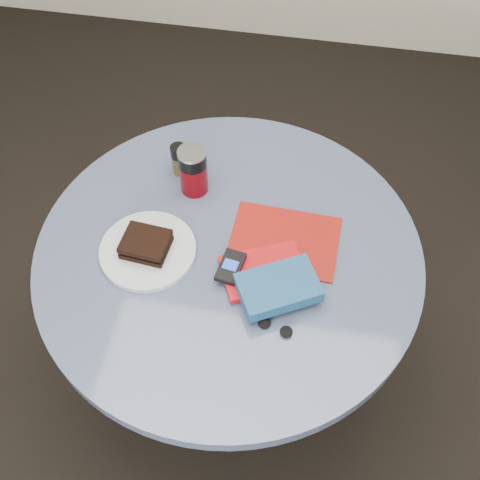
% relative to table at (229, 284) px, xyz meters
% --- Properties ---
extents(ground, '(4.00, 4.00, 0.00)m').
position_rel_table_xyz_m(ground, '(0.00, 0.00, -0.59)').
color(ground, black).
rests_on(ground, ground).
extents(table, '(1.00, 1.00, 0.75)m').
position_rel_table_xyz_m(table, '(0.00, 0.00, 0.00)').
color(table, black).
rests_on(table, ground).
extents(plate, '(0.29, 0.29, 0.02)m').
position_rel_table_xyz_m(plate, '(-0.20, -0.04, 0.17)').
color(plate, silver).
rests_on(plate, table).
extents(sandwich, '(0.12, 0.11, 0.04)m').
position_rel_table_xyz_m(sandwich, '(-0.20, -0.04, 0.20)').
color(sandwich, black).
rests_on(sandwich, plate).
extents(soda_can, '(0.10, 0.10, 0.14)m').
position_rel_table_xyz_m(soda_can, '(-0.13, 0.19, 0.24)').
color(soda_can, '#6D050C').
rests_on(soda_can, table).
extents(pepper_grinder, '(0.05, 0.05, 0.10)m').
position_rel_table_xyz_m(pepper_grinder, '(-0.19, 0.24, 0.21)').
color(pepper_grinder, '#423C1C').
rests_on(pepper_grinder, table).
extents(magazine, '(0.29, 0.22, 0.00)m').
position_rel_table_xyz_m(magazine, '(0.14, 0.05, 0.17)').
color(magazine, maroon).
rests_on(magazine, table).
extents(red_book, '(0.24, 0.21, 0.02)m').
position_rel_table_xyz_m(red_book, '(0.10, -0.06, 0.18)').
color(red_book, '#AC0D12').
rests_on(red_book, magazine).
extents(novel, '(0.22, 0.20, 0.04)m').
position_rel_table_xyz_m(novel, '(0.14, -0.12, 0.20)').
color(novel, navy).
rests_on(novel, red_book).
extents(mp3_player, '(0.07, 0.10, 0.02)m').
position_rel_table_xyz_m(mp3_player, '(0.02, -0.07, 0.19)').
color(mp3_player, black).
rests_on(mp3_player, red_book).
extents(headphones, '(0.09, 0.05, 0.02)m').
position_rel_table_xyz_m(headphones, '(0.15, -0.21, 0.17)').
color(headphones, black).
rests_on(headphones, table).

